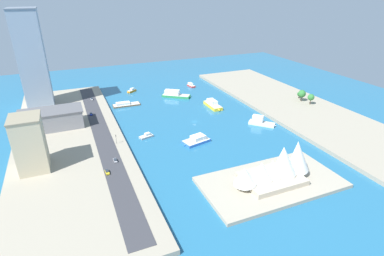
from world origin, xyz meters
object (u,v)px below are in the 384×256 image
at_px(catamaran_blue, 197,140).
at_px(sedan_silver, 115,160).
at_px(ferry_green_doubledeck, 175,94).
at_px(traffic_light_waterfront, 116,138).
at_px(tugboat_red, 191,85).
at_px(warehouse_low_gray, 52,119).
at_px(taxi_yellow_cab, 107,172).
at_px(ferry_white_commuter, 260,122).
at_px(ferry_yellow_fast, 213,104).
at_px(yacht_sleek_gray, 146,136).
at_px(hatchback_blue, 91,114).
at_px(water_taxi_orange, 132,91).
at_px(van_white, 92,99).
at_px(office_block_beige, 30,144).
at_px(barge_flat_brown, 125,104).
at_px(opera_landmark, 277,166).
at_px(tower_tall_glass, 32,59).

bearing_deg(catamaran_blue, sedan_silver, 8.76).
height_order(ferry_green_doubledeck, traffic_light_waterfront, traffic_light_waterfront).
bearing_deg(tugboat_red, traffic_light_waterfront, 47.57).
bearing_deg(warehouse_low_gray, taxi_yellow_cab, 109.01).
xyz_separation_m(tugboat_red, taxi_yellow_cab, (110.51, 142.20, 2.22)).
relative_size(ferry_white_commuter, sedan_silver, 3.92).
xyz_separation_m(taxi_yellow_cab, traffic_light_waterfront, (-11.39, -33.77, 3.42)).
bearing_deg(warehouse_low_gray, ferry_white_commuter, 161.06).
distance_m(ferry_yellow_fast, warehouse_low_gray, 131.27).
height_order(yacht_sleek_gray, sedan_silver, sedan_silver).
distance_m(yacht_sleek_gray, taxi_yellow_cab, 52.60).
height_order(ferry_green_doubledeck, hatchback_blue, ferry_green_doubledeck).
bearing_deg(water_taxi_orange, van_white, 22.95).
distance_m(water_taxi_orange, hatchback_blue, 71.49).
height_order(office_block_beige, van_white, office_block_beige).
relative_size(catamaran_blue, barge_flat_brown, 0.82).
xyz_separation_m(ferry_white_commuter, traffic_light_waterfront, (109.21, -5.84, 4.50)).
bearing_deg(van_white, hatchback_blue, 82.78).
xyz_separation_m(hatchback_blue, traffic_light_waterfront, (-9.91, 58.86, 3.44)).
distance_m(ferry_white_commuter, opera_landmark, 78.86).
distance_m(water_taxi_orange, ferry_white_commuter, 140.46).
bearing_deg(warehouse_low_gray, sedan_silver, 116.37).
bearing_deg(ferry_white_commuter, warehouse_low_gray, -18.94).
distance_m(ferry_green_doubledeck, van_white, 77.22).
height_order(ferry_white_commuter, warehouse_low_gray, warehouse_low_gray).
bearing_deg(hatchback_blue, tugboat_red, -155.55).
bearing_deg(van_white, tugboat_red, -173.50).
distance_m(water_taxi_orange, taxi_yellow_cab, 154.98).
xyz_separation_m(tugboat_red, water_taxi_orange, (63.40, -5.43, 0.05)).
bearing_deg(warehouse_low_gray, yacht_sleek_gray, 147.84).
bearing_deg(ferry_green_doubledeck, tugboat_red, -137.54).
distance_m(van_white, hatchback_blue, 38.00).
bearing_deg(tower_tall_glass, ferry_yellow_fast, 157.03).
bearing_deg(opera_landmark, warehouse_low_gray, -47.35).
height_order(barge_flat_brown, traffic_light_waterfront, traffic_light_waterfront).
height_order(yacht_sleek_gray, tower_tall_glass, tower_tall_glass).
bearing_deg(barge_flat_brown, van_white, -36.76).
relative_size(tower_tall_glass, taxi_yellow_cab, 15.77).
bearing_deg(opera_landmark, taxi_yellow_cab, -26.24).
height_order(water_taxi_orange, warehouse_low_gray, warehouse_low_gray).
bearing_deg(ferry_yellow_fast, sedan_silver, 33.98).
xyz_separation_m(catamaran_blue, warehouse_low_gray, (90.26, -58.83, 7.62)).
bearing_deg(office_block_beige, water_taxi_orange, -123.50).
xyz_separation_m(van_white, traffic_light_waterfront, (-5.13, 96.56, 3.38)).
height_order(ferry_green_doubledeck, ferry_yellow_fast, ferry_green_doubledeck).
xyz_separation_m(catamaran_blue, hatchback_blue, (61.70, -72.86, 1.82)).
relative_size(water_taxi_orange, tower_tall_glass, 0.13).
bearing_deg(ferry_white_commuter, ferry_yellow_fast, -71.21).
height_order(taxi_yellow_cab, opera_landmark, opera_landmark).
relative_size(yacht_sleek_gray, warehouse_low_gray, 0.25).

